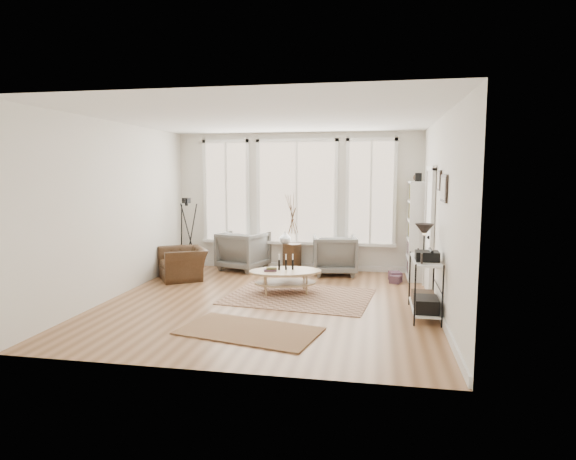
% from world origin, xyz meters
% --- Properties ---
extents(room, '(5.50, 5.54, 2.90)m').
position_xyz_m(room, '(0.02, 0.03, 1.43)').
color(room, '#9C6E49').
rests_on(room, ground).
extents(bay_window, '(4.14, 0.12, 2.24)m').
position_xyz_m(bay_window, '(0.00, 2.71, 1.61)').
color(bay_window, tan).
rests_on(bay_window, ground).
extents(door, '(0.09, 1.06, 2.22)m').
position_xyz_m(door, '(2.57, 1.15, 1.12)').
color(door, silver).
rests_on(door, ground).
extents(bookcase, '(0.31, 0.85, 2.06)m').
position_xyz_m(bookcase, '(2.44, 2.23, 0.96)').
color(bookcase, white).
rests_on(bookcase, ground).
extents(low_shelf, '(0.38, 1.08, 1.30)m').
position_xyz_m(low_shelf, '(2.38, -0.30, 0.51)').
color(low_shelf, white).
rests_on(low_shelf, ground).
extents(wall_art, '(0.04, 0.88, 0.44)m').
position_xyz_m(wall_art, '(2.58, -0.27, 1.88)').
color(wall_art, black).
rests_on(wall_art, ground).
extents(rug_main, '(2.54, 2.03, 0.01)m').
position_xyz_m(rug_main, '(0.43, 0.42, 0.01)').
color(rug_main, brown).
rests_on(rug_main, ground).
extents(rug_runner, '(1.97, 1.36, 0.01)m').
position_xyz_m(rug_runner, '(0.06, -1.45, 0.01)').
color(rug_runner, brown).
rests_on(rug_runner, ground).
extents(coffee_table, '(1.41, 1.09, 0.57)m').
position_xyz_m(coffee_table, '(0.14, 0.63, 0.31)').
color(coffee_table, tan).
rests_on(coffee_table, ground).
extents(armchair_left, '(1.12, 1.14, 0.83)m').
position_xyz_m(armchair_left, '(-1.11, 2.45, 0.41)').
color(armchair_left, slate).
rests_on(armchair_left, ground).
extents(armchair_right, '(0.99, 1.01, 0.81)m').
position_xyz_m(armchair_right, '(0.85, 2.34, 0.40)').
color(armchair_right, slate).
rests_on(armchair_right, ground).
extents(side_table, '(0.39, 0.39, 1.65)m').
position_xyz_m(side_table, '(-0.05, 2.45, 0.79)').
color(side_table, '#3B2616').
rests_on(side_table, ground).
extents(vase, '(0.25, 0.25, 0.25)m').
position_xyz_m(vase, '(-0.20, 2.45, 0.72)').
color(vase, silver).
rests_on(vase, side_table).
extents(accent_chair, '(1.23, 1.20, 0.61)m').
position_xyz_m(accent_chair, '(-2.03, 1.36, 0.30)').
color(accent_chair, '#3B2616').
rests_on(accent_chair, ground).
extents(tripod_camera, '(0.54, 0.54, 1.54)m').
position_xyz_m(tripod_camera, '(-2.24, 2.13, 0.71)').
color(tripod_camera, black).
rests_on(tripod_camera, ground).
extents(book_stack_near, '(0.27, 0.31, 0.17)m').
position_xyz_m(book_stack_near, '(2.05, 1.92, 0.09)').
color(book_stack_near, maroon).
rests_on(book_stack_near, ground).
extents(book_stack_far, '(0.24, 0.27, 0.14)m').
position_xyz_m(book_stack_far, '(2.05, 1.74, 0.07)').
color(book_stack_far, maroon).
rests_on(book_stack_far, ground).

